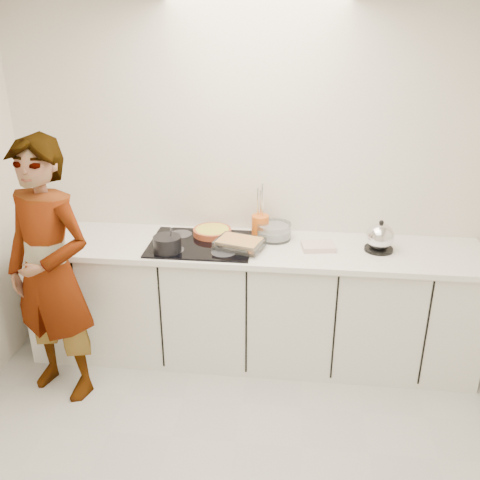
# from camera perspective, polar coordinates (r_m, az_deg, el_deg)

# --- Properties ---
(wall_back) EXTENTS (3.60, 0.00, 2.60)m
(wall_back) POSITION_cam_1_polar(r_m,az_deg,el_deg) (3.92, 1.63, 6.49)
(wall_back) COLOR white
(wall_back) RESTS_ON ground
(base_cabinets) EXTENTS (3.20, 0.58, 0.87)m
(base_cabinets) POSITION_cam_1_polar(r_m,az_deg,el_deg) (3.97, 1.09, -6.90)
(base_cabinets) COLOR silver
(base_cabinets) RESTS_ON floor
(countertop) EXTENTS (3.24, 0.64, 0.04)m
(countertop) POSITION_cam_1_polar(r_m,az_deg,el_deg) (3.76, 1.15, -0.90)
(countertop) COLOR white
(countertop) RESTS_ON base_cabinets
(hob) EXTENTS (0.72, 0.54, 0.01)m
(hob) POSITION_cam_1_polar(r_m,az_deg,el_deg) (3.78, -4.17, -0.41)
(hob) COLOR black
(hob) RESTS_ON countertop
(tart_dish) EXTENTS (0.30, 0.30, 0.05)m
(tart_dish) POSITION_cam_1_polar(r_m,az_deg,el_deg) (3.90, -2.98, 0.92)
(tart_dish) COLOR #AC4728
(tart_dish) RESTS_ON hob
(saucepan) EXTENTS (0.25, 0.25, 0.18)m
(saucepan) POSITION_cam_1_polar(r_m,az_deg,el_deg) (3.65, -7.76, -0.41)
(saucepan) COLOR black
(saucepan) RESTS_ON hob
(baking_dish) EXTENTS (0.37, 0.31, 0.06)m
(baking_dish) POSITION_cam_1_polar(r_m,az_deg,el_deg) (3.68, -0.06, -0.35)
(baking_dish) COLOR silver
(baking_dish) RESTS_ON hob
(mixing_bowl) EXTENTS (0.33, 0.33, 0.11)m
(mixing_bowl) POSITION_cam_1_polar(r_m,az_deg,el_deg) (3.86, 3.65, 0.89)
(mixing_bowl) COLOR silver
(mixing_bowl) RESTS_ON countertop
(tea_towel) EXTENTS (0.24, 0.19, 0.04)m
(tea_towel) POSITION_cam_1_polar(r_m,az_deg,el_deg) (3.74, 8.34, -0.68)
(tea_towel) COLOR white
(tea_towel) RESTS_ON countertop
(kettle) EXTENTS (0.24, 0.24, 0.22)m
(kettle) POSITION_cam_1_polar(r_m,az_deg,el_deg) (3.77, 14.68, 0.22)
(kettle) COLOR black
(kettle) RESTS_ON countertop
(utensil_crock) EXTENTS (0.13, 0.13, 0.16)m
(utensil_crock) POSITION_cam_1_polar(r_m,az_deg,el_deg) (3.89, 2.17, 1.52)
(utensil_crock) COLOR orange
(utensil_crock) RESTS_ON countertop
(cook) EXTENTS (0.75, 0.60, 1.77)m
(cook) POSITION_cam_1_polar(r_m,az_deg,el_deg) (3.63, -19.57, -3.36)
(cook) COLOR silver
(cook) RESTS_ON floor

